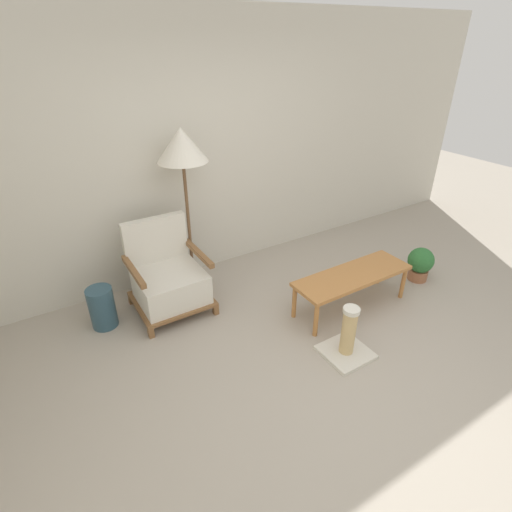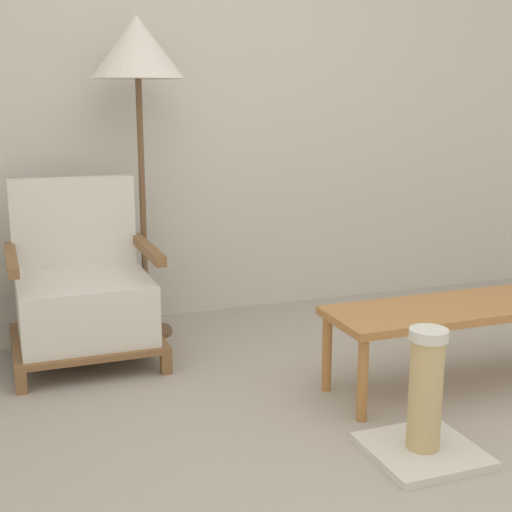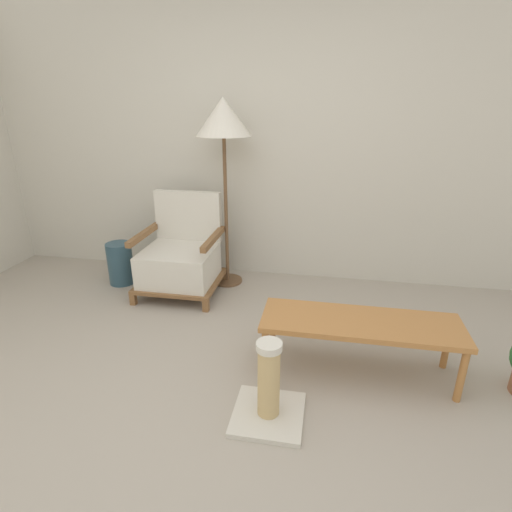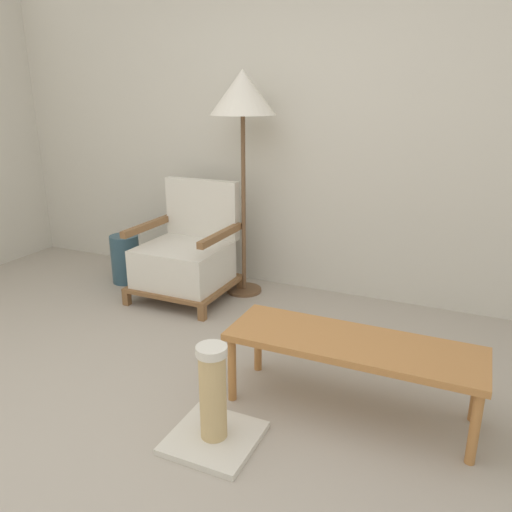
{
  "view_description": "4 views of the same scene",
  "coord_description": "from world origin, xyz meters",
  "px_view_note": "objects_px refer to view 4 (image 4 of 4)",
  "views": [
    {
      "loc": [
        -1.78,
        -1.59,
        2.43
      ],
      "look_at": [
        -0.01,
        1.27,
        0.55
      ],
      "focal_mm": 28.0,
      "sensor_mm": 36.0,
      "label": 1
    },
    {
      "loc": [
        -1.16,
        -1.81,
        1.3
      ],
      "look_at": [
        -0.01,
        1.27,
        0.55
      ],
      "focal_mm": 50.0,
      "sensor_mm": 36.0,
      "label": 2
    },
    {
      "loc": [
        0.51,
        -1.53,
        1.66
      ],
      "look_at": [
        -0.01,
        1.27,
        0.55
      ],
      "focal_mm": 28.0,
      "sensor_mm": 36.0,
      "label": 3
    },
    {
      "loc": [
        1.23,
        -1.45,
        1.53
      ],
      "look_at": [
        -0.01,
        1.27,
        0.55
      ],
      "focal_mm": 35.0,
      "sensor_mm": 36.0,
      "label": 4
    }
  ],
  "objects_px": {
    "scratching_post": "(213,410)",
    "armchair": "(186,257)",
    "coffee_table": "(352,349)",
    "vase": "(126,259)",
    "floor_lamp": "(243,100)"
  },
  "relations": [
    {
      "from": "floor_lamp",
      "to": "scratching_post",
      "type": "bearing_deg",
      "value": -68.68
    },
    {
      "from": "vase",
      "to": "scratching_post",
      "type": "distance_m",
      "value": 2.25
    },
    {
      "from": "armchair",
      "to": "scratching_post",
      "type": "height_order",
      "value": "armchair"
    },
    {
      "from": "armchair",
      "to": "floor_lamp",
      "type": "distance_m",
      "value": 1.24
    },
    {
      "from": "floor_lamp",
      "to": "vase",
      "type": "height_order",
      "value": "floor_lamp"
    },
    {
      "from": "coffee_table",
      "to": "vase",
      "type": "bearing_deg",
      "value": 155.24
    },
    {
      "from": "scratching_post",
      "to": "armchair",
      "type": "bearing_deg",
      "value": 125.62
    },
    {
      "from": "floor_lamp",
      "to": "vase",
      "type": "xyz_separation_m",
      "value": [
        -1.01,
        -0.21,
        -1.28
      ]
    },
    {
      "from": "armchair",
      "to": "floor_lamp",
      "type": "relative_size",
      "value": 0.52
    },
    {
      "from": "coffee_table",
      "to": "vase",
      "type": "relative_size",
      "value": 3.05
    },
    {
      "from": "armchair",
      "to": "scratching_post",
      "type": "bearing_deg",
      "value": -54.38
    },
    {
      "from": "armchair",
      "to": "vase",
      "type": "distance_m",
      "value": 0.66
    },
    {
      "from": "floor_lamp",
      "to": "coffee_table",
      "type": "distance_m",
      "value": 2.03
    },
    {
      "from": "vase",
      "to": "scratching_post",
      "type": "xyz_separation_m",
      "value": [
        1.67,
        -1.5,
        -0.04
      ]
    },
    {
      "from": "scratching_post",
      "to": "coffee_table",
      "type": "bearing_deg",
      "value": 44.43
    }
  ]
}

